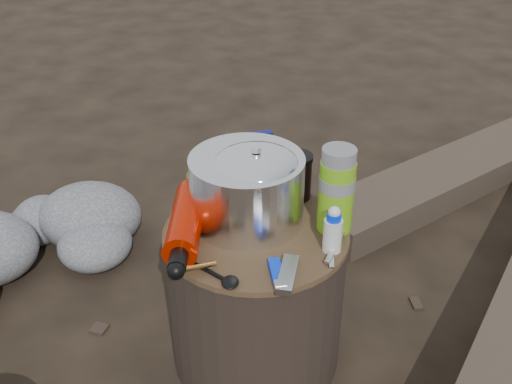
{
  "coord_description": "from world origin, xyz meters",
  "views": [
    {
      "loc": [
        0.01,
        -1.13,
        1.17
      ],
      "look_at": [
        0.0,
        0.0,
        0.48
      ],
      "focal_mm": 43.53,
      "sensor_mm": 36.0,
      "label": 1
    }
  ],
  "objects_px": {
    "camping_pot": "(256,187)",
    "thermos": "(336,190)",
    "stump": "(256,296)",
    "travel_mug": "(296,177)",
    "fuel_bottle": "(186,222)"
  },
  "relations": [
    {
      "from": "thermos",
      "to": "travel_mug",
      "type": "relative_size",
      "value": 1.77
    },
    {
      "from": "camping_pot",
      "to": "travel_mug",
      "type": "distance_m",
      "value": 0.15
    },
    {
      "from": "stump",
      "to": "travel_mug",
      "type": "distance_m",
      "value": 0.3
    },
    {
      "from": "camping_pot",
      "to": "thermos",
      "type": "xyz_separation_m",
      "value": [
        0.17,
        -0.02,
        0.01
      ]
    },
    {
      "from": "stump",
      "to": "thermos",
      "type": "bearing_deg",
      "value": 5.52
    },
    {
      "from": "camping_pot",
      "to": "fuel_bottle",
      "type": "distance_m",
      "value": 0.17
    },
    {
      "from": "thermos",
      "to": "fuel_bottle",
      "type": "bearing_deg",
      "value": -173.6
    },
    {
      "from": "camping_pot",
      "to": "thermos",
      "type": "bearing_deg",
      "value": -7.41
    },
    {
      "from": "fuel_bottle",
      "to": "stump",
      "type": "bearing_deg",
      "value": 8.03
    },
    {
      "from": "fuel_bottle",
      "to": "travel_mug",
      "type": "relative_size",
      "value": 2.77
    },
    {
      "from": "fuel_bottle",
      "to": "travel_mug",
      "type": "distance_m",
      "value": 0.3
    },
    {
      "from": "stump",
      "to": "travel_mug",
      "type": "height_order",
      "value": "travel_mug"
    },
    {
      "from": "fuel_bottle",
      "to": "thermos",
      "type": "distance_m",
      "value": 0.33
    },
    {
      "from": "fuel_bottle",
      "to": "thermos",
      "type": "height_order",
      "value": "thermos"
    },
    {
      "from": "camping_pot",
      "to": "thermos",
      "type": "height_order",
      "value": "thermos"
    }
  ]
}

